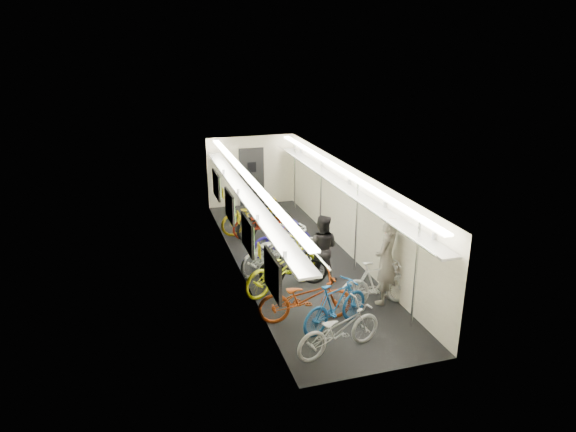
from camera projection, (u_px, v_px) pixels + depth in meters
train_car_shell at (274, 193)px, 13.42m from camera, size 10.00×10.00×10.00m
bicycle_0 at (339, 329)px, 9.35m from camera, size 1.89×1.04×0.94m
bicycle_1 at (336, 305)px, 10.11m from camera, size 1.75×1.08×1.02m
bicycle_2 at (305, 298)px, 10.39m from camera, size 2.02×0.90×1.02m
bicycle_3 at (293, 266)px, 11.92m from camera, size 1.69×0.78×0.98m
bicycle_4 at (282, 267)px, 11.67m from camera, size 2.23×1.53×1.11m
bicycle_5 at (288, 245)px, 12.93m from camera, size 1.83×0.54×1.09m
bicycle_6 at (273, 251)px, 12.67m from camera, size 2.08×1.45×1.04m
bicycle_7 at (282, 239)px, 13.47m from camera, size 1.75×0.72×1.02m
bicycle_8 at (263, 224)px, 14.64m from camera, size 1.87×1.07×0.93m
bicycle_9 at (264, 219)px, 14.83m from camera, size 1.92×1.12×1.11m
bicycle_10 at (254, 215)px, 15.15m from camera, size 2.14×0.98×1.09m
bicycle_11 at (378, 283)px, 10.97m from camera, size 1.78×0.57×1.06m
passenger_near at (386, 261)px, 10.99m from camera, size 0.84×0.83×1.96m
passenger_mid at (322, 248)px, 12.09m from camera, size 1.00×0.94×1.63m
backpack at (391, 235)px, 11.61m from camera, size 0.29×0.23×0.38m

